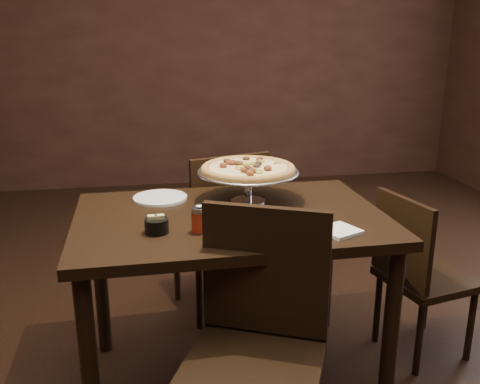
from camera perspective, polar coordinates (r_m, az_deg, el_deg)
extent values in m
cube|color=black|center=(5.54, -7.19, 15.04)|extent=(6.00, 0.02, 2.80)
cube|color=black|center=(2.28, -1.02, -2.94)|extent=(1.32, 0.89, 0.04)
cylinder|color=black|center=(2.11, -15.75, -17.78)|extent=(0.07, 0.07, 0.77)
cylinder|color=black|center=(2.31, 15.75, -14.54)|extent=(0.07, 0.07, 0.77)
cylinder|color=black|center=(2.75, -14.64, -9.08)|extent=(0.07, 0.07, 0.77)
cylinder|color=black|center=(2.91, 9.28, -7.30)|extent=(0.07, 0.07, 0.77)
cylinder|color=silver|center=(2.43, 0.85, -0.97)|extent=(0.16, 0.16, 0.01)
cylinder|color=silver|center=(2.41, 0.86, 0.52)|extent=(0.03, 0.03, 0.12)
cylinder|color=silver|center=(2.40, 0.86, 2.00)|extent=(0.11, 0.11, 0.01)
cylinder|color=#9E9EA3|center=(2.39, 0.87, 2.16)|extent=(0.45, 0.45, 0.01)
torus|color=#9E9EA3|center=(2.39, 0.87, 2.18)|extent=(0.46, 0.46, 0.01)
cylinder|color=#A46A31|center=(2.39, 0.87, 2.39)|extent=(0.41, 0.41, 0.01)
torus|color=#A46A31|center=(2.39, 0.87, 2.49)|extent=(0.43, 0.43, 0.04)
cylinder|color=tan|center=(2.39, 0.87, 2.62)|extent=(0.35, 0.35, 0.01)
cylinder|color=beige|center=(2.06, -2.41, -3.33)|extent=(0.05, 0.05, 0.07)
cylinder|color=silver|center=(2.05, -2.42, -2.14)|extent=(0.06, 0.06, 0.02)
ellipsoid|color=silver|center=(2.05, -2.43, -1.76)|extent=(0.03, 0.03, 0.01)
cylinder|color=maroon|center=(2.07, -4.38, -3.18)|extent=(0.06, 0.06, 0.08)
cylinder|color=silver|center=(2.06, -4.41, -1.88)|extent=(0.06, 0.06, 0.02)
ellipsoid|color=silver|center=(2.05, -4.42, -1.46)|extent=(0.03, 0.03, 0.01)
cylinder|color=black|center=(2.08, -8.88, -3.58)|extent=(0.09, 0.09, 0.06)
cube|color=#CCC075|center=(2.08, -9.32, -3.27)|extent=(0.04, 0.03, 0.06)
cube|color=#CCC075|center=(2.08, -8.56, -3.23)|extent=(0.04, 0.03, 0.06)
cube|color=white|center=(2.10, 10.57, -4.08)|extent=(0.18, 0.18, 0.01)
cylinder|color=white|center=(2.50, -8.51, -0.62)|extent=(0.25, 0.25, 0.01)
cylinder|color=white|center=(2.00, 5.17, -5.06)|extent=(0.26, 0.26, 0.01)
cone|color=silver|center=(2.28, 3.12, 1.53)|extent=(0.17, 0.17, 0.00)
cylinder|color=black|center=(2.28, 3.12, 1.61)|extent=(0.11, 0.10, 0.02)
cube|color=black|center=(3.05, -2.56, -4.51)|extent=(0.55, 0.55, 0.04)
cube|color=black|center=(2.78, -0.99, -0.80)|extent=(0.44, 0.15, 0.47)
cylinder|color=black|center=(3.36, -0.90, -6.81)|extent=(0.04, 0.04, 0.43)
cylinder|color=black|center=(3.23, -6.74, -7.88)|extent=(0.04, 0.04, 0.43)
cylinder|color=black|center=(3.06, 1.98, -9.23)|extent=(0.04, 0.04, 0.43)
cylinder|color=black|center=(2.93, -4.36, -10.56)|extent=(0.04, 0.04, 0.43)
cube|color=black|center=(1.89, 1.24, -18.50)|extent=(0.61, 0.61, 0.04)
cube|color=black|center=(1.93, 2.73, -8.36)|extent=(0.43, 0.22, 0.48)
cube|color=black|center=(2.81, 19.31, -8.71)|extent=(0.46, 0.46, 0.04)
cube|color=black|center=(2.61, 16.90, -4.91)|extent=(0.11, 0.39, 0.41)
cylinder|color=black|center=(2.90, 23.39, -12.91)|extent=(0.03, 0.03, 0.38)
cylinder|color=black|center=(3.10, 19.21, -10.50)|extent=(0.03, 0.03, 0.38)
cylinder|color=black|center=(2.71, 18.56, -14.64)|extent=(0.03, 0.03, 0.38)
cylinder|color=black|center=(2.91, 14.46, -11.88)|extent=(0.03, 0.03, 0.38)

